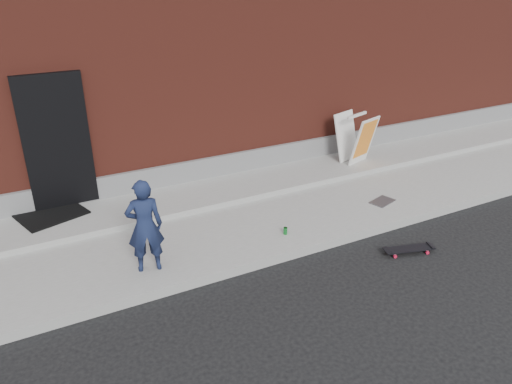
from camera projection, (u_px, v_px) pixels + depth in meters
ground at (283, 262)px, 7.46m from camera, size 80.00×80.00×0.00m
sidewalk at (240, 216)px, 8.63m from camera, size 20.00×3.00×0.15m
apron at (219, 191)px, 9.30m from camera, size 20.00×1.20×0.10m
building at (139, 33)px, 12.03m from camera, size 20.00×8.10×5.00m
child at (145, 226)px, 6.75m from camera, size 0.55×0.41×1.37m
skateboard at (409, 249)px, 7.67m from camera, size 0.80×0.40×0.09m
pizza_sign at (356, 138)px, 10.32m from camera, size 0.80×0.87×1.02m
soda_can at (285, 231)px, 7.91m from camera, size 0.06×0.06×0.12m
doormat at (52, 214)px, 8.31m from camera, size 1.20×1.08×0.03m
utility_plate at (382, 201)px, 8.98m from camera, size 0.52×0.41×0.01m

